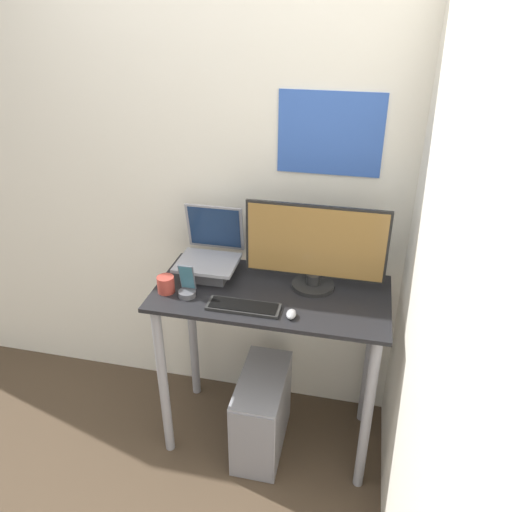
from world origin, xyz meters
TOP-DOWN VIEW (x-y plane):
  - ground_plane at (0.00, 0.00)m, footprint 12.00×12.00m
  - wall_back at (0.00, 0.63)m, footprint 6.00×0.06m
  - wall_side_right at (0.63, 0.00)m, footprint 0.05×6.00m
  - desk at (0.00, 0.27)m, footprint 1.10×0.55m
  - laptop at (-0.33, 0.37)m, footprint 0.29×0.29m
  - monitor at (0.18, 0.36)m, footprint 0.65×0.20m
  - keyboard at (-0.09, 0.11)m, footprint 0.33×0.11m
  - mouse at (0.12, 0.09)m, footprint 0.04×0.07m
  - cell_phone at (-0.37, 0.15)m, footprint 0.08×0.08m
  - computer_tower at (-0.02, 0.19)m, footprint 0.23×0.49m
  - mug at (-0.48, 0.16)m, footprint 0.08×0.08m

SIDE VIEW (x-z plane):
  - ground_plane at x=0.00m, z-range 0.00..0.00m
  - computer_tower at x=-0.02m, z-range 0.00..0.45m
  - desk at x=0.00m, z-range 0.26..1.18m
  - keyboard at x=-0.09m, z-range 0.92..0.94m
  - mouse at x=0.12m, z-range 0.92..0.95m
  - mug at x=-0.48m, z-range 0.92..1.00m
  - cell_phone at x=-0.37m, z-range 0.88..1.04m
  - laptop at x=-0.33m, z-range 0.84..1.16m
  - monitor at x=0.18m, z-range 0.91..1.33m
  - wall_side_right at x=0.63m, z-range 0.00..2.60m
  - wall_back at x=0.00m, z-range 0.00..2.60m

